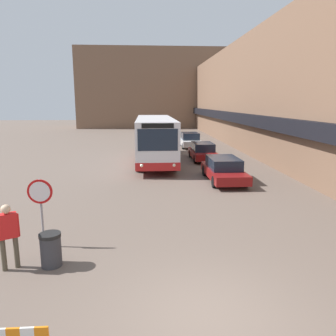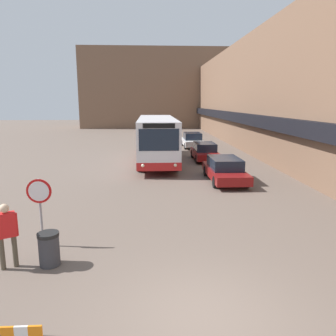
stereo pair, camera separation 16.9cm
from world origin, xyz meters
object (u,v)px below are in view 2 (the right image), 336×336
(parked_car_middle, at_px, (205,151))
(pedestrian, at_px, (6,230))
(stop_sign, at_px, (39,198))
(parked_car_back, at_px, (192,140))
(parked_car_front, at_px, (225,169))
(city_bus, at_px, (157,138))
(trash_bin, at_px, (49,249))

(parked_car_middle, relative_size, pedestrian, 2.36)
(parked_car_middle, bearing_deg, stop_sign, -116.71)
(parked_car_back, relative_size, pedestrian, 2.38)
(parked_car_front, height_order, parked_car_middle, parked_car_front)
(stop_sign, bearing_deg, city_bus, 75.11)
(pedestrian, bearing_deg, city_bus, 45.42)
(stop_sign, height_order, pedestrian, stop_sign)
(parked_car_middle, xyz_separation_m, parked_car_back, (-0.00, 7.49, 0.04))
(parked_car_middle, relative_size, parked_car_back, 0.99)
(trash_bin, bearing_deg, parked_car_back, 73.57)
(city_bus, distance_m, parked_car_middle, 3.94)
(stop_sign, relative_size, trash_bin, 2.28)
(stop_sign, bearing_deg, parked_car_front, 47.15)
(parked_car_middle, height_order, parked_car_back, parked_car_back)
(stop_sign, xyz_separation_m, trash_bin, (0.59, -1.28, -1.09))
(trash_bin, bearing_deg, parked_car_middle, 66.81)
(parked_car_front, xyz_separation_m, parked_car_back, (-0.00, 14.47, 0.04))
(city_bus, height_order, trash_bin, city_bus)
(parked_car_front, xyz_separation_m, parked_car_middle, (0.00, 6.98, -0.01))
(parked_car_front, xyz_separation_m, trash_bin, (-7.08, -9.55, -0.21))
(city_bus, xyz_separation_m, parked_car_back, (3.75, 7.97, -1.08))
(parked_car_back, bearing_deg, stop_sign, -108.65)
(parked_car_back, bearing_deg, parked_car_middle, -90.00)
(trash_bin, bearing_deg, parked_car_front, 53.44)
(parked_car_back, bearing_deg, pedestrian, -108.64)
(parked_car_back, distance_m, trash_bin, 25.04)
(parked_car_middle, height_order, trash_bin, parked_car_middle)
(parked_car_front, bearing_deg, trash_bin, -126.56)
(parked_car_middle, bearing_deg, pedestrian, -116.06)
(city_bus, distance_m, pedestrian, 16.76)
(city_bus, bearing_deg, parked_car_back, 64.81)
(pedestrian, height_order, trash_bin, pedestrian)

